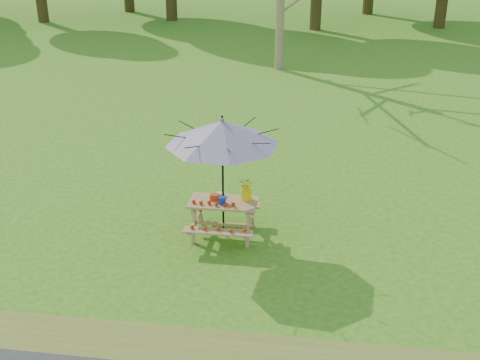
# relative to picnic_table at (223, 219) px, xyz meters

# --- Properties ---
(ground) EXTENTS (120.00, 120.00, 0.00)m
(ground) POSITION_rel_picnic_table_xyz_m (-3.07, -0.50, -0.33)
(ground) COLOR #2D7215
(ground) RESTS_ON ground
(picnic_table) EXTENTS (1.20, 1.32, 0.67)m
(picnic_table) POSITION_rel_picnic_table_xyz_m (0.00, 0.00, 0.00)
(picnic_table) COLOR #9A6C45
(picnic_table) RESTS_ON ground
(patio_umbrella) EXTENTS (2.43, 2.43, 2.25)m
(patio_umbrella) POSITION_rel_picnic_table_xyz_m (0.00, 0.00, 1.62)
(patio_umbrella) COLOR black
(patio_umbrella) RESTS_ON ground
(produce_bins) EXTENTS (0.30, 0.42, 0.13)m
(produce_bins) POSITION_rel_picnic_table_xyz_m (-0.08, 0.02, 0.40)
(produce_bins) COLOR red
(produce_bins) RESTS_ON picnic_table
(tomatoes_row) EXTENTS (0.77, 0.13, 0.07)m
(tomatoes_row) POSITION_rel_picnic_table_xyz_m (-0.15, -0.18, 0.38)
(tomatoes_row) COLOR red
(tomatoes_row) RESTS_ON picnic_table
(flower_bucket) EXTENTS (0.33, 0.31, 0.42)m
(flower_bucket) POSITION_rel_picnic_table_xyz_m (0.39, 0.15, 0.56)
(flower_bucket) COLOR yellow
(flower_bucket) RESTS_ON picnic_table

